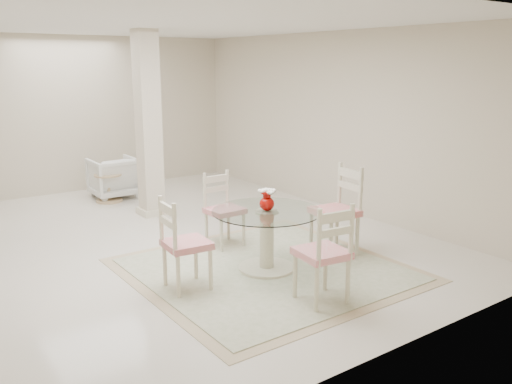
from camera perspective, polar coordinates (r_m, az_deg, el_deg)
ground at (r=7.04m, az=-10.04°, el=-5.26°), size 7.00×7.00×0.00m
room_shell at (r=6.68m, az=-10.69°, el=9.99°), size 6.02×7.02×2.71m
column at (r=8.11m, az=-11.26°, el=6.94°), size 0.30×0.30×2.70m
area_rug at (r=6.04m, az=1.12°, el=-8.15°), size 2.79×2.79×0.02m
dining_table at (r=5.93m, az=1.13°, el=-5.10°), size 1.18×1.18×0.68m
red_vase at (r=5.80m, az=1.19°, el=-0.76°), size 0.19×0.18×0.25m
dining_chair_east at (r=6.44m, az=8.84°, el=-1.21°), size 0.52×0.52×1.18m
dining_chair_north at (r=6.71m, az=-3.64°, el=-1.24°), size 0.42×0.42×1.02m
dining_chair_west at (r=5.40m, az=-8.00°, el=-4.77°), size 0.46×0.45×1.06m
dining_chair_south at (r=5.07m, az=7.44°, el=-5.73°), size 0.49×0.49×1.09m
armchair_white at (r=9.48m, az=-14.75°, el=1.50°), size 0.75×0.77×0.68m
side_table at (r=9.22m, az=-15.25°, el=0.32°), size 0.44×0.44×0.46m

